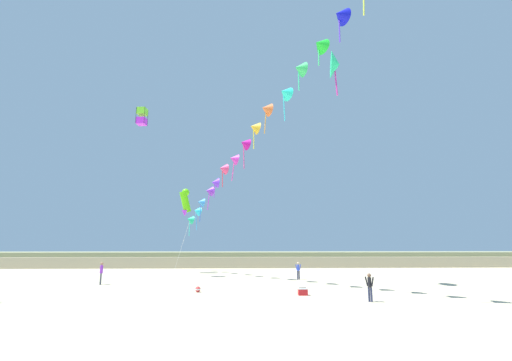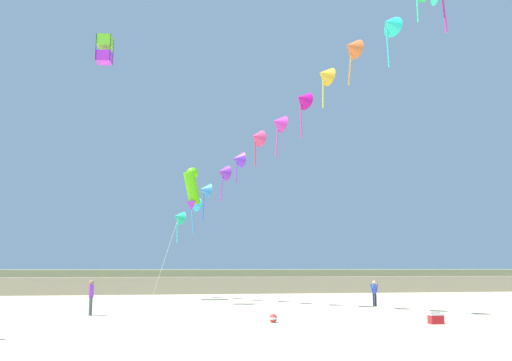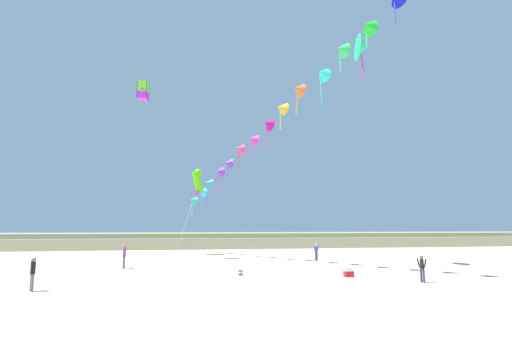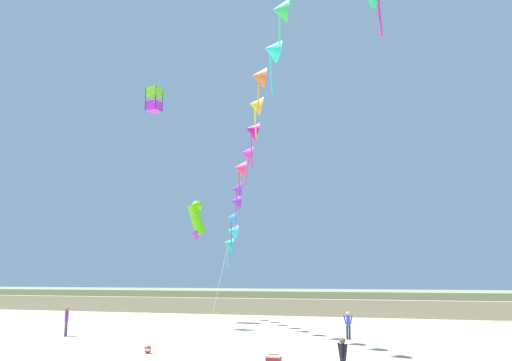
% 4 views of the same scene
% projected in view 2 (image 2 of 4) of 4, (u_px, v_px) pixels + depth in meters
% --- Properties ---
extents(ground_plane, '(240.00, 240.00, 0.00)m').
position_uv_depth(ground_plane, '(367.00, 353.00, 15.11)').
color(ground_plane, '#C1B28E').
extents(dune_ridge, '(120.00, 13.55, 2.15)m').
position_uv_depth(dune_ridge, '(217.00, 280.00, 55.03)').
color(dune_ridge, tan).
rests_on(dune_ridge, ground).
extents(person_mid_center, '(0.29, 0.59, 1.73)m').
position_uv_depth(person_mid_center, '(91.00, 295.00, 26.88)').
color(person_mid_center, '#474C56').
rests_on(person_mid_center, ground).
extents(person_far_left, '(0.54, 0.21, 1.55)m').
position_uv_depth(person_far_left, '(374.00, 291.00, 33.14)').
color(person_far_left, '#282D4C').
rests_on(person_far_left, ground).
extents(kite_banner_string, '(15.59, 29.11, 18.24)m').
position_uv_depth(kite_banner_string, '(301.00, 101.00, 31.82)').
color(kite_banner_string, '#20C185').
extents(large_kite_mid_trail, '(1.50, 1.44, 2.85)m').
position_uv_depth(large_kite_mid_trail, '(192.00, 187.00, 35.60)').
color(large_kite_mid_trail, '#5EE711').
extents(large_kite_high_solo, '(1.22, 1.22, 2.12)m').
position_uv_depth(large_kite_high_solo, '(105.00, 50.00, 41.18)').
color(large_kite_high_solo, '#C22DEA').
extents(beach_cooler, '(0.58, 0.41, 0.46)m').
position_uv_depth(beach_cooler, '(436.00, 319.00, 22.78)').
color(beach_cooler, red).
rests_on(beach_cooler, ground).
extents(beach_ball, '(0.36, 0.36, 0.36)m').
position_uv_depth(beach_ball, '(273.00, 318.00, 23.38)').
color(beach_ball, red).
rests_on(beach_ball, ground).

